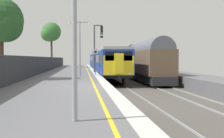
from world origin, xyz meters
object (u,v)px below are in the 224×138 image
Objects in this scene: speed_limit_sign at (95,58)px; background_tree_centre at (50,33)px; commuter_train_at_platform at (102,61)px; platform_lamp_mid at (80,43)px; platform_lamp_near at (74,6)px; background_tree_left at (2,22)px; freight_train_adjacent_track at (136,59)px; signal_gantry at (97,43)px.

background_tree_centre is (-6.98, 24.08, 4.62)m from speed_limit_sign.
platform_lamp_mid is at bearing -100.43° from commuter_train_at_platform.
platform_lamp_near is 15.84m from background_tree_left.
background_tree_centre is at bearing 137.85° from commuter_train_at_platform.
platform_lamp_mid is (-3.36, -18.28, 1.71)m from commuter_train_at_platform.
freight_train_adjacent_track is 10.74m from speed_limit_sign.
signal_gantry is at bearing -97.38° from commuter_train_at_platform.
platform_lamp_mid is (-1.87, -6.77, -0.41)m from signal_gantry.
commuter_train_at_platform is 1.51× the size of freight_train_adjacent_track.
freight_train_adjacent_track is (4.00, -7.10, 0.22)m from commuter_train_at_platform.
platform_lamp_near is (-3.36, -36.65, 1.69)m from commuter_train_at_platform.
signal_gantry is 21.02m from background_tree_centre.
platform_lamp_mid reaches higher than speed_limit_sign.
speed_limit_sign is at bearing 85.77° from platform_lamp_near.
signal_gantry is 12.99m from background_tree_left.
commuter_train_at_platform reaches higher than speed_limit_sign.
freight_train_adjacent_track reaches higher than speed_limit_sign.
background_tree_left is (-7.65, -10.46, 0.97)m from signal_gantry.
platform_lamp_near reaches higher than speed_limit_sign.
speed_limit_sign is 0.52× the size of platform_lamp_near.
background_tree_left is (-5.77, -3.68, 1.38)m from platform_lamp_mid.
platform_lamp_mid is (0.00, 18.37, 0.02)m from platform_lamp_near.
platform_lamp_near is 0.79× the size of background_tree_left.
platform_lamp_near is (-1.52, -20.55, 1.31)m from speed_limit_sign.
platform_lamp_near is at bearing -83.03° from background_tree_centre.
commuter_train_at_platform is at bearing 84.76° from platform_lamp_near.
background_tree_left is at bearing -126.18° from signal_gantry.
signal_gantry is 25.22m from platform_lamp_near.
speed_limit_sign is 20.65m from platform_lamp_near.
background_tree_centre is (-5.46, 44.64, 3.31)m from platform_lamp_near.
signal_gantry reaches higher than commuter_train_at_platform.
platform_lamp_near is 18.37m from platform_lamp_mid.
platform_lamp_mid is at bearing -123.39° from freight_train_adjacent_track.
commuter_train_at_platform is 16.21m from speed_limit_sign.
freight_train_adjacent_track is 30.49m from platform_lamp_near.
signal_gantry is at bearing 53.82° from background_tree_left.
speed_limit_sign is 0.32× the size of background_tree_centre.
speed_limit_sign is (-5.85, -9.00, 0.16)m from freight_train_adjacent_track.
commuter_train_at_platform is at bearing 82.62° from signal_gantry.
platform_lamp_near is at bearing -95.24° from commuter_train_at_platform.
signal_gantry is 0.88× the size of background_tree_left.
commuter_train_at_platform is 18.66m from platform_lamp_mid.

